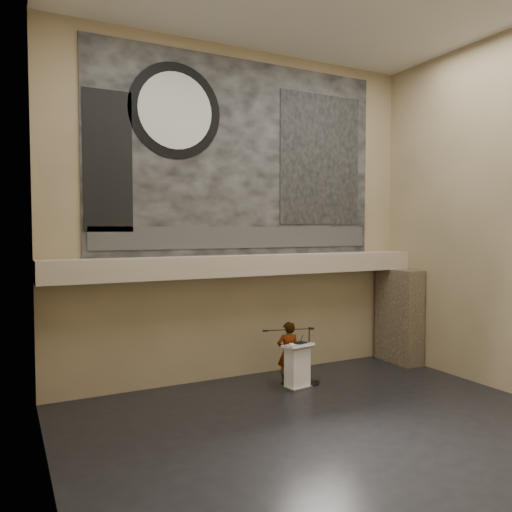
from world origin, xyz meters
TOP-DOWN VIEW (x-y plane):
  - floor at (0.00, 0.00)m, footprint 10.00×10.00m
  - wall_back at (0.00, 4.00)m, footprint 10.00×0.02m
  - wall_left at (-5.00, 0.00)m, footprint 0.02×8.00m
  - wall_right at (5.00, 0.00)m, footprint 0.02×8.00m
  - soffit at (0.00, 3.60)m, footprint 10.00×0.80m
  - sprinkler_left at (-1.60, 3.55)m, footprint 0.04×0.04m
  - sprinkler_right at (1.90, 3.55)m, footprint 0.04×0.04m
  - banner at (0.00, 3.97)m, footprint 8.00×0.05m
  - banner_text_strip at (0.00, 3.93)m, footprint 7.76×0.02m
  - banner_clock_rim at (-1.80, 3.93)m, footprint 2.30×0.02m
  - banner_clock_face at (-1.80, 3.91)m, footprint 1.84×0.02m
  - banner_building_print at (2.40, 3.93)m, footprint 2.60×0.02m
  - banner_brick_print at (-3.40, 3.93)m, footprint 1.10×0.02m
  - stone_pier at (4.65, 3.15)m, footprint 0.60×1.40m
  - lectern at (0.70, 2.37)m, footprint 0.74×0.58m
  - binder at (0.78, 2.37)m, footprint 0.34×0.30m
  - papers at (0.62, 2.34)m, footprint 0.31×0.36m
  - speaker_person at (0.70, 2.80)m, footprint 0.64×0.50m
  - mic_stand at (1.15, 2.63)m, footprint 1.42×0.56m

SIDE VIEW (x-z plane):
  - floor at x=0.00m, z-range 0.00..0.00m
  - mic_stand at x=1.15m, z-range -0.50..0.92m
  - lectern at x=0.70m, z-range -0.01..1.12m
  - speaker_person at x=0.70m, z-range 0.00..1.57m
  - papers at x=0.62m, z-range 1.10..1.10m
  - binder at x=0.78m, z-range 1.10..1.14m
  - stone_pier at x=4.65m, z-range 0.00..2.70m
  - sprinkler_left at x=-1.60m, z-range 2.64..2.70m
  - sprinkler_right at x=1.90m, z-range 2.64..2.70m
  - soffit at x=0.00m, z-range 2.70..3.20m
  - banner_text_strip at x=0.00m, z-range 3.38..3.93m
  - wall_back at x=0.00m, z-range 0.00..8.50m
  - wall_left at x=-5.00m, z-range 0.00..8.50m
  - wall_right at x=5.00m, z-range 0.00..8.50m
  - banner_brick_print at x=-3.40m, z-range 3.80..7.00m
  - banner at x=0.00m, z-range 3.20..8.20m
  - banner_building_print at x=2.40m, z-range 4.00..7.60m
  - banner_clock_rim at x=-1.80m, z-range 5.55..7.85m
  - banner_clock_face at x=-1.80m, z-range 5.78..7.62m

